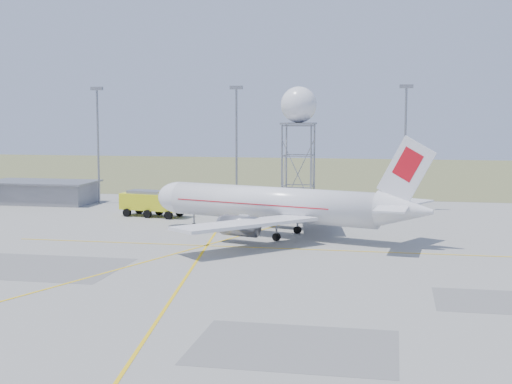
# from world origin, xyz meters

# --- Properties ---
(ground) EXTENTS (400.00, 400.00, 0.00)m
(ground) POSITION_xyz_m (0.00, 0.00, 0.00)
(ground) COLOR gray
(ground) RESTS_ON ground
(grass_strip) EXTENTS (400.00, 120.00, 0.03)m
(grass_strip) POSITION_xyz_m (0.00, 140.00, 0.01)
(grass_strip) COLOR #60703D
(grass_strip) RESTS_ON ground
(building_grey) EXTENTS (19.00, 10.00, 3.90)m
(building_grey) POSITION_xyz_m (-45.00, 64.00, 1.97)
(building_grey) COLOR gray
(building_grey) RESTS_ON ground
(mast_a) EXTENTS (2.20, 0.50, 20.50)m
(mast_a) POSITION_xyz_m (-35.00, 66.00, 12.07)
(mast_a) COLOR gray
(mast_a) RESTS_ON ground
(mast_b) EXTENTS (2.20, 0.50, 20.50)m
(mast_b) POSITION_xyz_m (-10.00, 66.00, 12.07)
(mast_b) COLOR gray
(mast_b) RESTS_ON ground
(mast_c) EXTENTS (2.20, 0.50, 20.50)m
(mast_c) POSITION_xyz_m (18.00, 66.00, 12.07)
(mast_c) COLOR gray
(mast_c) RESTS_ON ground
(airliner_main) EXTENTS (38.43, 36.35, 13.33)m
(airliner_main) POSITION_xyz_m (1.54, 38.28, 4.08)
(airliner_main) COLOR silver
(airliner_main) RESTS_ON ground
(radar_tower) EXTENTS (5.51, 5.51, 19.96)m
(radar_tower) POSITION_xyz_m (1.87, 56.52, 11.20)
(radar_tower) COLOR gray
(radar_tower) RESTS_ON ground
(fire_truck) EXTENTS (10.78, 5.75, 4.12)m
(fire_truck) POSITION_xyz_m (-19.82, 52.14, 1.98)
(fire_truck) COLOR yellow
(fire_truck) RESTS_ON ground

